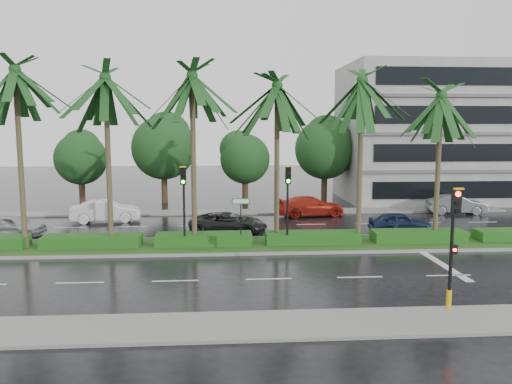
{
  "coord_description": "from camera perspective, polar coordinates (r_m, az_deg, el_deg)",
  "views": [
    {
      "loc": [
        -1.94,
        -25.79,
        6.5
      ],
      "look_at": [
        -0.12,
        1.5,
        2.96
      ],
      "focal_mm": 35.0,
      "sensor_mm": 36.0,
      "label": 1
    }
  ],
  "objects": [
    {
      "name": "hedge",
      "position": [
        27.53,
        0.31,
        -5.31
      ],
      "size": [
        35.2,
        1.4,
        0.6
      ],
      "color": "#244D16",
      "rests_on": "median"
    },
    {
      "name": "car_blue",
      "position": [
        32.27,
        16.09,
        -3.36
      ],
      "size": [
        1.72,
        3.85,
        1.29
      ],
      "primitive_type": "imported",
      "rotation": [
        0.0,
        0.0,
        1.52
      ],
      "color": "#172445",
      "rests_on": "ground"
    },
    {
      "name": "signal_near",
      "position": [
        18.65,
        21.59,
        -5.52
      ],
      "size": [
        0.34,
        0.45,
        4.36
      ],
      "color": "black",
      "rests_on": "near_sidewalk"
    },
    {
      "name": "signal_median_left",
      "position": [
        26.4,
        -8.26,
        -0.32
      ],
      "size": [
        0.34,
        0.42,
        4.36
      ],
      "color": "black",
      "rests_on": "median"
    },
    {
      "name": "car_darkgrey",
      "position": [
        30.74,
        -3.18,
        -3.58
      ],
      "size": [
        2.99,
        5.06,
        1.32
      ],
      "primitive_type": "imported",
      "rotation": [
        0.0,
        0.0,
        1.4
      ],
      "color": "black",
      "rests_on": "ground"
    },
    {
      "name": "car_grey",
      "position": [
        40.71,
        21.93,
        -1.33
      ],
      "size": [
        2.04,
        4.49,
        1.43
      ],
      "primitive_type": "imported",
      "rotation": [
        0.0,
        0.0,
        1.45
      ],
      "color": "slate",
      "rests_on": "ground"
    },
    {
      "name": "palm_row",
      "position": [
        26.87,
        -2.4,
        11.18
      ],
      "size": [
        26.3,
        4.2,
        10.11
      ],
      "color": "#423626",
      "rests_on": "median"
    },
    {
      "name": "ground",
      "position": [
        26.67,
        0.47,
        -6.73
      ],
      "size": [
        120.0,
        120.0,
        0.0
      ],
      "primitive_type": "plane",
      "color": "black",
      "rests_on": "ground"
    },
    {
      "name": "far_sidewalk",
      "position": [
        38.38,
        -0.87,
        -2.27
      ],
      "size": [
        40.0,
        2.0,
        0.12
      ],
      "primitive_type": "cube",
      "color": "gray",
      "rests_on": "ground"
    },
    {
      "name": "signal_median_right",
      "position": [
        26.54,
        3.66,
        -0.21
      ],
      "size": [
        0.34,
        0.42,
        4.36
      ],
      "color": "black",
      "rests_on": "median"
    },
    {
      "name": "car_red",
      "position": [
        37.04,
        6.24,
        -1.62
      ],
      "size": [
        2.77,
        5.29,
        1.46
      ],
      "primitive_type": "imported",
      "rotation": [
        0.0,
        0.0,
        1.72
      ],
      "color": "#A71F12",
      "rests_on": "ground"
    },
    {
      "name": "street_sign",
      "position": [
        26.65,
        -1.75,
        -2.07
      ],
      "size": [
        0.95,
        0.09,
        2.6
      ],
      "color": "black",
      "rests_on": "median"
    },
    {
      "name": "car_silver",
      "position": [
        33.39,
        -26.02,
        -3.45
      ],
      "size": [
        2.2,
        4.08,
        1.32
      ],
      "primitive_type": "imported",
      "rotation": [
        0.0,
        0.0,
        1.4
      ],
      "color": "#ACAEB4",
      "rests_on": "ground"
    },
    {
      "name": "bg_trees",
      "position": [
        43.51,
        0.01,
        5.01
      ],
      "size": [
        32.77,
        5.45,
        7.88
      ],
      "color": "#372519",
      "rests_on": "ground"
    },
    {
      "name": "median",
      "position": [
        27.62,
        0.31,
        -6.06
      ],
      "size": [
        36.0,
        4.0,
        0.15
      ],
      "color": "gray",
      "rests_on": "ground"
    },
    {
      "name": "building",
      "position": [
        47.71,
        19.69,
        6.36
      ],
      "size": [
        16.0,
        10.0,
        12.0
      ],
      "primitive_type": "cube",
      "color": "gray",
      "rests_on": "ground"
    },
    {
      "name": "car_white",
      "position": [
        36.06,
        -16.8,
        -2.09
      ],
      "size": [
        2.28,
        4.82,
        1.53
      ],
      "primitive_type": "imported",
      "rotation": [
        0.0,
        0.0,
        1.72
      ],
      "color": "silver",
      "rests_on": "ground"
    },
    {
      "name": "near_sidewalk",
      "position": [
        16.98,
        3.14,
        -14.92
      ],
      "size": [
        40.0,
        2.4,
        0.12
      ],
      "primitive_type": "cube",
      "color": "gray",
      "rests_on": "ground"
    },
    {
      "name": "lane_markings",
      "position": [
        26.65,
        7.11,
        -6.78
      ],
      "size": [
        34.0,
        13.06,
        0.01
      ],
      "color": "silver",
      "rests_on": "ground"
    }
  ]
}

